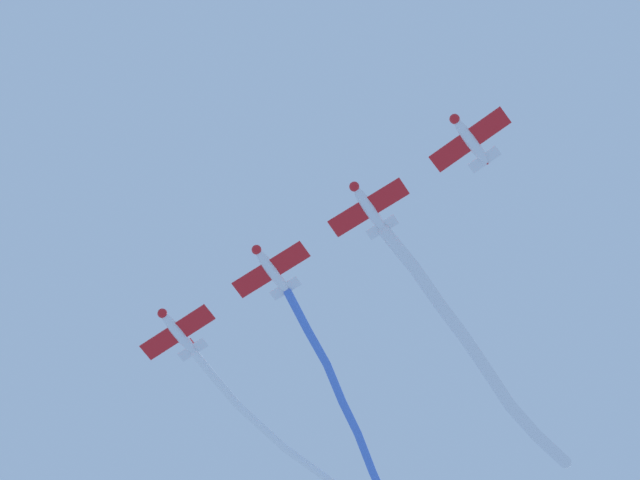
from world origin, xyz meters
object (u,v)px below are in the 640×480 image
(airplane_right_wing, at_px, (368,207))
(airplane_slot, at_px, (470,140))
(airplane_lead, at_px, (178,332))
(airplane_left_wing, at_px, (271,269))

(airplane_right_wing, bearing_deg, airplane_slot, 88.20)
(airplane_lead, xyz_separation_m, airplane_slot, (-22.12, 13.18, 0.30))
(airplane_lead, distance_m, airplane_right_wing, 17.17)
(airplane_lead, bearing_deg, airplane_slot, 89.61)
(airplane_left_wing, distance_m, airplane_right_wing, 8.59)
(airplane_right_wing, bearing_deg, airplane_left_wing, -91.80)
(airplane_right_wing, distance_m, airplane_slot, 8.58)
(airplane_left_wing, distance_m, airplane_slot, 17.16)
(airplane_left_wing, bearing_deg, airplane_right_wing, 88.54)
(airplane_slot, bearing_deg, airplane_left_wing, -87.91)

